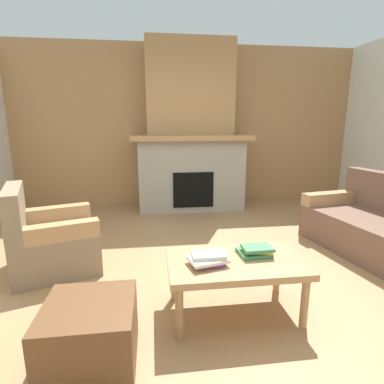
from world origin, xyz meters
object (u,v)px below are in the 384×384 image
(ottoman, at_px, (91,335))
(coffee_table, at_px, (235,267))
(fireplace, at_px, (190,139))
(armchair, at_px, (50,241))

(ottoman, bearing_deg, coffee_table, 22.15)
(fireplace, distance_m, armchair, 2.81)
(armchair, relative_size, ottoman, 1.85)
(coffee_table, height_order, ottoman, coffee_table)
(armchair, bearing_deg, coffee_table, -29.94)
(coffee_table, bearing_deg, armchair, 150.06)
(fireplace, bearing_deg, ottoman, -106.60)
(fireplace, bearing_deg, armchair, -128.04)
(coffee_table, bearing_deg, ottoman, -157.85)
(armchair, xyz_separation_m, ottoman, (0.63, -1.32, -0.09))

